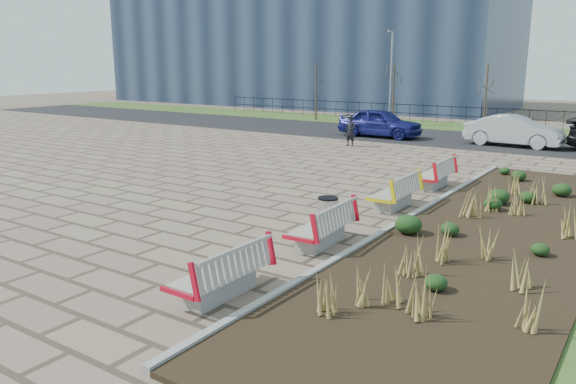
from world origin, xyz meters
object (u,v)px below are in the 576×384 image
Objects in this scene: bench_a at (219,271)px; bench_c at (394,191)px; bench_b at (320,224)px; litter_bin at (328,218)px; car_blue at (380,123)px; pedestrian at (350,131)px; car_silver at (514,131)px; bench_d at (433,173)px; lamp_west at (391,79)px.

bench_c is (0.00, 7.67, 0.00)m from bench_a.
bench_c is at bearing 87.22° from bench_b.
car_blue is (-6.91, 17.71, 0.33)m from litter_bin.
pedestrian is 4.04m from car_blue.
car_silver is (7.06, 0.53, -0.03)m from car_blue.
bench_c is at bearing -90.68° from bench_d.
bench_c is 1.38× the size of pedestrian.
pedestrian is at bearing 125.29° from car_silver.
bench_d is at bearing -61.35° from lamp_west.
bench_c is 3.51m from litter_bin.
bench_d is 0.45× the size of car_silver.
car_silver reaches higher than bench_b.
bench_b is 0.65m from litter_bin.
bench_b reaches higher than litter_bin.
car_silver is (0.15, 18.24, 0.30)m from litter_bin.
car_blue is at bearing 116.16° from bench_c.
lamp_west is at bearing 107.87° from bench_b.
pedestrian is at bearing 123.51° from bench_c.
bench_d is 1.38× the size of pedestrian.
litter_bin is 0.21× the size of car_blue.
car_blue is at bearing 108.95° from bench_a.
car_blue is at bearing -70.83° from lamp_west.
lamp_west reaches higher than bench_a.
car_silver is at bearing 89.40° from bench_d.
lamp_west reaches higher than car_blue.
bench_c is at bearing -65.51° from lamp_west.
litter_bin is at bearing -64.93° from pedestrian.
bench_c is 0.45× the size of car_silver.
car_blue reaches higher than bench_b.
pedestrian is 0.33× the size of car_blue.
bench_c is at bearing -178.48° from car_silver.
car_silver is (-0.02, 14.74, 0.29)m from bench_c.
bench_a reaches higher than litter_bin.
bench_a is 10.95m from bench_d.
car_silver reaches higher than bench_a.
bench_b and bench_c have the same top height.
litter_bin is (-0.16, -6.78, -0.01)m from bench_d.
litter_bin is at bearing -92.98° from bench_c.
bench_c is at bearing 87.31° from litter_bin.
car_silver is at bearing -29.18° from lamp_west.
bench_b is 7.41m from bench_d.
lamp_west is (-1.93, 5.55, 2.22)m from car_blue.
bench_b is (0.00, 3.54, 0.00)m from bench_a.
bench_b is at bearing -75.33° from litter_bin.
lamp_west is at bearing 114.20° from bench_c.
bench_a is at bearing -69.96° from pedestrian.
litter_bin is (-0.16, 4.17, -0.01)m from bench_a.
bench_a is 2.16× the size of litter_bin.
car_blue is 1.00× the size of car_silver.
litter_bin is (-0.16, 0.63, -0.01)m from bench_b.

